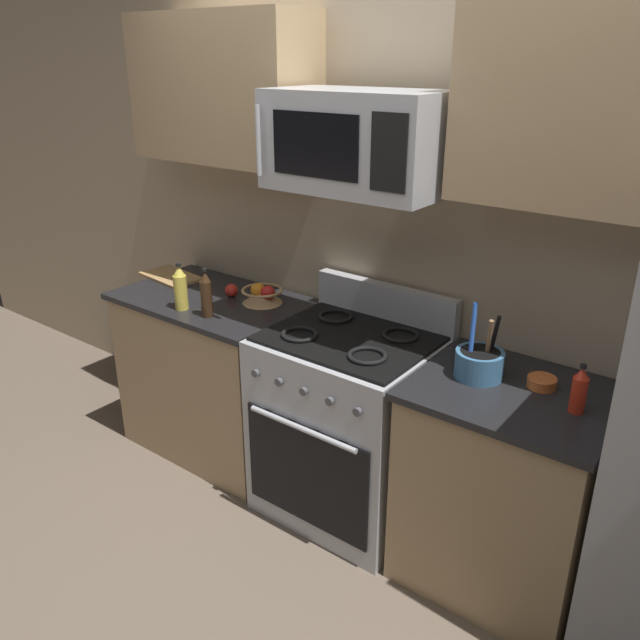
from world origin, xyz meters
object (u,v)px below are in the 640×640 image
object	(u,v)px
range_oven	(349,423)
prep_bowl	(542,382)
bottle_oil	(180,288)
bottle_soy	(206,295)
utensil_crock	(479,363)
bottle_hot_sauce	(579,391)
fruit_basket	(262,295)
cutting_board	(171,276)
apple_loose	(231,290)
microwave	(358,141)

from	to	relation	value
range_oven	prep_bowl	bearing A→B (deg)	5.39
range_oven	bottle_oil	bearing A→B (deg)	-166.81
bottle_oil	bottle_soy	bearing A→B (deg)	2.79
utensil_crock	bottle_hot_sauce	world-z (taller)	utensil_crock
fruit_basket	cutting_board	distance (m)	0.69
utensil_crock	bottle_soy	bearing A→B (deg)	-170.89
apple_loose	cutting_board	xyz separation A→B (m)	(-0.50, 0.01, -0.03)
microwave	bottle_hot_sauce	distance (m)	1.28
range_oven	fruit_basket	size ratio (longest dim) A/B	5.09
range_oven	cutting_board	bearing A→B (deg)	176.52
utensil_crock	range_oven	bearing A→B (deg)	-178.82
bottle_oil	bottle_hot_sauce	bearing A→B (deg)	5.52
range_oven	utensil_crock	world-z (taller)	utensil_crock
bottle_soy	bottle_hot_sauce	distance (m)	1.73
range_oven	utensil_crock	bearing A→B (deg)	1.18
utensil_crock	prep_bowl	distance (m)	0.24
bottle_soy	prep_bowl	bearing A→B (deg)	10.17
bottle_hot_sauce	apple_loose	bearing A→B (deg)	176.95
bottle_oil	range_oven	bearing A→B (deg)	13.19
apple_loose	prep_bowl	size ratio (longest dim) A/B	0.61
apple_loose	bottle_soy	size ratio (longest dim) A/B	0.28
utensil_crock	cutting_board	distance (m)	1.93
microwave	fruit_basket	bearing A→B (deg)	173.22
apple_loose	cutting_board	size ratio (longest dim) A/B	0.19
apple_loose	microwave	bearing A→B (deg)	-3.06
cutting_board	bottle_soy	size ratio (longest dim) A/B	1.46
bottle_oil	bottle_soy	world-z (taller)	bottle_soy
microwave	bottle_oil	world-z (taller)	microwave
apple_loose	bottle_hot_sauce	size ratio (longest dim) A/B	0.36
utensil_crock	bottle_oil	bearing A→B (deg)	-171.63
apple_loose	bottle_soy	world-z (taller)	bottle_soy
prep_bowl	cutting_board	bearing A→B (deg)	180.00
range_oven	bottle_hot_sauce	bearing A→B (deg)	-1.43
utensil_crock	bottle_oil	distance (m)	1.52
bottle_hot_sauce	range_oven	bearing A→B (deg)	178.57
microwave	range_oven	bearing A→B (deg)	-89.96
cutting_board	prep_bowl	world-z (taller)	prep_bowl
fruit_basket	prep_bowl	size ratio (longest dim) A/B	1.90
bottle_oil	bottle_soy	distance (m)	0.18
prep_bowl	fruit_basket	bearing A→B (deg)	179.10
utensil_crock	bottle_oil	xyz separation A→B (m)	(-1.50, -0.22, 0.05)
fruit_basket	apple_loose	world-z (taller)	fruit_basket
microwave	bottle_oil	distance (m)	1.19
fruit_basket	bottle_oil	bearing A→B (deg)	-130.43
range_oven	bottle_hot_sauce	xyz separation A→B (m)	(1.01, -0.03, 0.52)
bottle_oil	bottle_soy	xyz separation A→B (m)	(0.18, 0.01, 0.00)
range_oven	cutting_board	distance (m)	1.39
range_oven	cutting_board	size ratio (longest dim) A/B	3.02
apple_loose	prep_bowl	world-z (taller)	apple_loose
bottle_soy	prep_bowl	distance (m)	1.59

